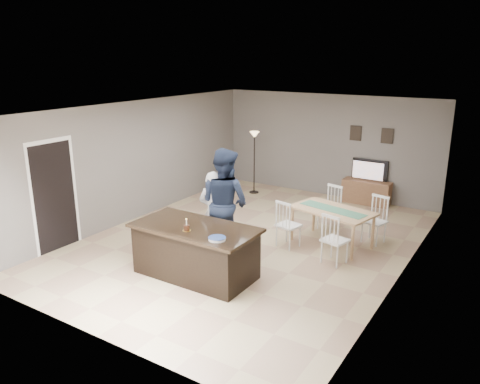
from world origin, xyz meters
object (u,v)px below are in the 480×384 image
Objects in this scene: birthday_cake at (187,228)px; floor_lamp at (254,146)px; tv_console at (366,192)px; plate_stack at (217,239)px; kitchen_island at (196,251)px; television at (369,170)px; dining_table at (332,215)px; man at (225,203)px; woman at (214,214)px.

floor_lamp is (-1.73, 5.10, 0.37)m from birthday_cake.
plate_stack reaches higher than tv_console.
kitchen_island is 2.35× the size of television.
kitchen_island is at bearing 77.99° from television.
kitchen_island is 5.24m from floor_lamp.
television is at bearing 107.72° from dining_table.
dining_table is (1.46, 2.54, 0.16)m from kitchen_island.
floor_lamp is at bearing -166.65° from tv_console.
man is at bearing 74.55° from television.
birthday_cake is at bearing -71.29° from floor_lamp.
man is at bearing -153.54° from woman.
television is at bearing 77.99° from kitchen_island.
woman is at bearing 102.78° from birthday_cake.
kitchen_island reaches higher than tv_console.
birthday_cake is (0.25, -1.12, 0.13)m from woman.
plate_stack is (0.91, -1.19, 0.10)m from woman.
plate_stack is at bearing -95.25° from tv_console.
man reaches higher than birthday_cake.
woman is 1.50m from plate_stack.
tv_console is 0.73× the size of woman.
television is 0.44× the size of dining_table.
man is (-0.08, 1.01, 0.58)m from kitchen_island.
tv_console is at bearing -115.89° from woman.
woman reaches higher than plate_stack.
tv_console is at bearing 77.84° from kitchen_island.
tv_console is 5.95m from birthday_cake.
kitchen_island is 1.04× the size of man.
plate_stack is at bearing 84.81° from television.
woman is 0.79× the size of dining_table.
woman is at bearing -107.20° from tv_console.
tv_console is 1.31× the size of television.
floor_lamp is (-1.72, 4.88, 0.87)m from kitchen_island.
man is at bearing 94.46° from kitchen_island.
kitchen_island is 5.70m from tv_console.
tv_console is at bearing 107.83° from dining_table.
dining_table is (0.26, -3.10, -0.25)m from television.
floor_lamp is at bearing 114.76° from plate_stack.
floor_lamp is at bearing -78.37° from woman.
dining_table is at bearing -144.75° from woman.
woman is at bearing 105.51° from kitchen_island.
man reaches higher than television.
plate_stack is 2.96m from dining_table.
man reaches higher than tv_console.
plate_stack is 5.71m from floor_lamp.
tv_console is 4.79m from man.
television is 4.30× the size of birthday_cake.
woman is 2.38m from dining_table.
kitchen_island is at bearing 91.57° from birthday_cake.
dining_table is at bearing -36.28° from floor_lamp.
tv_console is 0.70× the size of floor_lamp.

